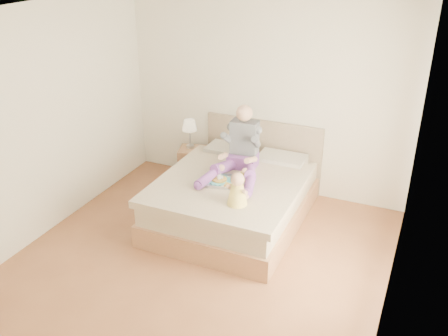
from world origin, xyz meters
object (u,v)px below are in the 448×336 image
at_px(bed, 236,195).
at_px(baby, 238,191).
at_px(nightstand, 193,164).
at_px(tray, 227,180).
at_px(adult, 240,152).

bearing_deg(bed, baby, -65.92).
bearing_deg(baby, nightstand, 141.50).
bearing_deg(baby, tray, 135.65).
height_order(bed, baby, bed).
bearing_deg(tray, baby, -67.89).
xyz_separation_m(adult, baby, (0.30, -0.81, -0.09)).
relative_size(bed, nightstand, 4.45).
distance_m(bed, adult, 0.56).
xyz_separation_m(tray, baby, (0.31, -0.43, 0.13)).
xyz_separation_m(bed, adult, (-0.01, 0.14, 0.54)).
distance_m(adult, baby, 0.87).
relative_size(bed, tray, 4.05).
bearing_deg(adult, baby, -73.93).
relative_size(adult, tray, 1.93).
xyz_separation_m(adult, tray, (-0.01, -0.38, -0.22)).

